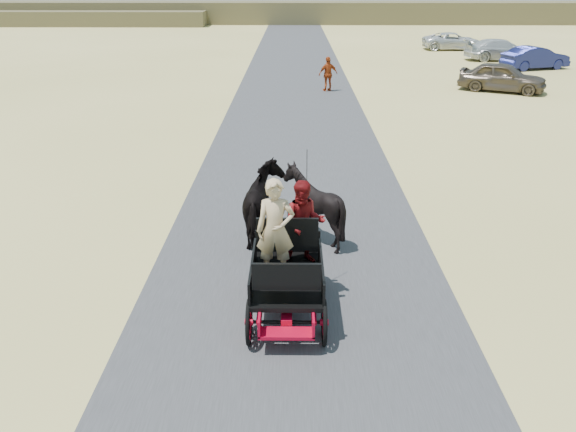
{
  "coord_description": "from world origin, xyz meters",
  "views": [
    {
      "loc": [
        -0.08,
        -8.56,
        5.66
      ],
      "look_at": [
        -0.18,
        1.65,
        1.2
      ],
      "focal_mm": 35.0,
      "sensor_mm": 36.0,
      "label": 1
    }
  ],
  "objects_px": {
    "horse_left": "(264,205)",
    "car_c": "(501,50)",
    "carriage": "(287,295)",
    "horse_right": "(313,205)",
    "pedestrian": "(328,74)",
    "car_d": "(453,41)",
    "car_a": "(502,77)",
    "car_b": "(535,58)"
  },
  "relations": [
    {
      "from": "car_c",
      "to": "car_b",
      "type": "bearing_deg",
      "value": -168.65
    },
    {
      "from": "car_b",
      "to": "car_a",
      "type": "bearing_deg",
      "value": 130.75
    },
    {
      "from": "horse_left",
      "to": "horse_right",
      "type": "bearing_deg",
      "value": -180.0
    },
    {
      "from": "carriage",
      "to": "car_c",
      "type": "bearing_deg",
      "value": 65.43
    },
    {
      "from": "car_d",
      "to": "pedestrian",
      "type": "bearing_deg",
      "value": 148.05
    },
    {
      "from": "horse_left",
      "to": "horse_right",
      "type": "relative_size",
      "value": 1.18
    },
    {
      "from": "pedestrian",
      "to": "car_d",
      "type": "bearing_deg",
      "value": -142.44
    },
    {
      "from": "carriage",
      "to": "horse_right",
      "type": "relative_size",
      "value": 1.41
    },
    {
      "from": "car_b",
      "to": "car_c",
      "type": "distance_m",
      "value": 3.88
    },
    {
      "from": "car_a",
      "to": "car_d",
      "type": "distance_m",
      "value": 16.8
    },
    {
      "from": "carriage",
      "to": "car_d",
      "type": "height_order",
      "value": "car_d"
    },
    {
      "from": "car_a",
      "to": "car_c",
      "type": "relative_size",
      "value": 0.87
    },
    {
      "from": "horse_left",
      "to": "car_d",
      "type": "distance_m",
      "value": 36.63
    },
    {
      "from": "horse_right",
      "to": "pedestrian",
      "type": "bearing_deg",
      "value": -94.3
    },
    {
      "from": "carriage",
      "to": "car_a",
      "type": "bearing_deg",
      "value": 62.34
    },
    {
      "from": "horse_right",
      "to": "car_c",
      "type": "bearing_deg",
      "value": -115.93
    },
    {
      "from": "pedestrian",
      "to": "car_d",
      "type": "height_order",
      "value": "pedestrian"
    },
    {
      "from": "car_a",
      "to": "car_b",
      "type": "bearing_deg",
      "value": -6.59
    },
    {
      "from": "car_c",
      "to": "car_d",
      "type": "xyz_separation_m",
      "value": [
        -1.8,
        5.74,
        -0.06
      ]
    },
    {
      "from": "car_a",
      "to": "pedestrian",
      "type": "bearing_deg",
      "value": 115.66
    },
    {
      "from": "horse_right",
      "to": "horse_left",
      "type": "bearing_deg",
      "value": 0.0
    },
    {
      "from": "horse_right",
      "to": "car_a",
      "type": "xyz_separation_m",
      "value": [
        10.19,
        17.49,
        -0.12
      ]
    },
    {
      "from": "pedestrian",
      "to": "car_b",
      "type": "distance_m",
      "value": 15.2
    },
    {
      "from": "car_a",
      "to": "car_c",
      "type": "bearing_deg",
      "value": 7.17
    },
    {
      "from": "horse_right",
      "to": "pedestrian",
      "type": "height_order",
      "value": "pedestrian"
    },
    {
      "from": "pedestrian",
      "to": "car_c",
      "type": "xyz_separation_m",
      "value": [
        12.52,
        10.98,
        -0.16
      ]
    },
    {
      "from": "pedestrian",
      "to": "car_b",
      "type": "relative_size",
      "value": 0.41
    },
    {
      "from": "carriage",
      "to": "horse_right",
      "type": "distance_m",
      "value": 3.09
    },
    {
      "from": "carriage",
      "to": "horse_left",
      "type": "distance_m",
      "value": 3.09
    },
    {
      "from": "horse_right",
      "to": "car_a",
      "type": "distance_m",
      "value": 20.24
    },
    {
      "from": "car_c",
      "to": "pedestrian",
      "type": "bearing_deg",
      "value": 129.71
    },
    {
      "from": "car_a",
      "to": "car_c",
      "type": "distance_m",
      "value": 11.55
    },
    {
      "from": "carriage",
      "to": "horse_left",
      "type": "height_order",
      "value": "horse_left"
    },
    {
      "from": "pedestrian",
      "to": "horse_right",
      "type": "bearing_deg",
      "value": 65.92
    },
    {
      "from": "car_c",
      "to": "horse_right",
      "type": "bearing_deg",
      "value": 152.53
    },
    {
      "from": "horse_left",
      "to": "car_a",
      "type": "height_order",
      "value": "horse_left"
    },
    {
      "from": "carriage",
      "to": "horse_right",
      "type": "bearing_deg",
      "value": 79.61
    },
    {
      "from": "pedestrian",
      "to": "car_a",
      "type": "relative_size",
      "value": 0.41
    },
    {
      "from": "car_d",
      "to": "car_c",
      "type": "bearing_deg",
      "value": -161.89
    },
    {
      "from": "horse_left",
      "to": "car_c",
      "type": "relative_size",
      "value": 0.41
    },
    {
      "from": "car_b",
      "to": "car_d",
      "type": "xyz_separation_m",
      "value": [
        -2.67,
        9.53,
        -0.05
      ]
    },
    {
      "from": "car_b",
      "to": "car_c",
      "type": "relative_size",
      "value": 0.86
    }
  ]
}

